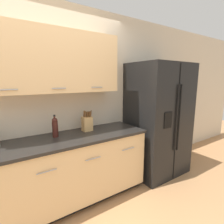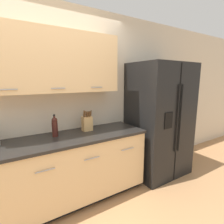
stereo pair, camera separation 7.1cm
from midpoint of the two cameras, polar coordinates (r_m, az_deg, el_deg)
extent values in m
cube|color=beige|center=(2.47, -22.77, 2.47)|extent=(10.00, 0.05, 2.60)
cube|color=#E0B77F|center=(2.31, -19.53, 15.23)|extent=(1.67, 0.32, 0.74)
cylinder|color=#99999E|center=(2.05, -31.46, 6.22)|extent=(0.16, 0.01, 0.01)
cylinder|color=#99999E|center=(2.13, -17.85, 7.36)|extent=(0.16, 0.01, 0.01)
cylinder|color=#99999E|center=(2.32, -5.80, 8.03)|extent=(0.16, 0.01, 0.01)
cube|color=black|center=(2.69, -16.24, -25.61)|extent=(2.16, 0.54, 0.09)
cube|color=#E0B77F|center=(2.42, -16.49, -17.77)|extent=(2.20, 0.62, 0.78)
cube|color=black|center=(2.25, -16.94, -8.71)|extent=(2.23, 0.64, 0.03)
cylinder|color=#99999E|center=(1.99, -21.51, -17.68)|extent=(0.20, 0.01, 0.01)
cylinder|color=#99999E|center=(2.14, -7.11, -14.90)|extent=(0.20, 0.01, 0.01)
cylinder|color=#99999E|center=(2.40, 4.47, -11.94)|extent=(0.20, 0.01, 0.01)
cube|color=black|center=(3.08, 14.18, -2.44)|extent=(0.96, 0.74, 1.87)
cube|color=black|center=(2.85, 19.73, -3.78)|extent=(0.01, 0.01, 1.83)
cylinder|color=black|center=(2.80, 19.65, -2.09)|extent=(0.02, 0.02, 1.03)
cylinder|color=black|center=(2.85, 20.49, -1.91)|extent=(0.02, 0.02, 1.03)
cube|color=black|center=(2.67, 17.11, -2.55)|extent=(0.16, 0.01, 0.24)
cube|color=tan|center=(2.47, -8.94, -3.83)|extent=(0.13, 0.11, 0.20)
cylinder|color=brown|center=(2.44, -9.95, -0.59)|extent=(0.02, 0.04, 0.09)
cylinder|color=brown|center=(2.41, -9.64, -0.74)|extent=(0.02, 0.04, 0.09)
cylinder|color=brown|center=(2.46, -9.19, -0.69)|extent=(0.02, 0.03, 0.07)
cylinder|color=brown|center=(2.43, -8.87, -0.76)|extent=(0.02, 0.04, 0.08)
cylinder|color=brown|center=(2.47, -8.44, -0.63)|extent=(0.02, 0.03, 0.07)
cylinder|color=brown|center=(2.44, -8.12, -0.68)|extent=(0.02, 0.04, 0.08)
cylinder|color=brown|center=(2.48, -7.70, -0.40)|extent=(0.02, 0.03, 0.08)
cylinder|color=#3D1914|center=(2.30, -18.90, -5.35)|extent=(0.07, 0.07, 0.20)
sphere|color=#3D1914|center=(2.28, -19.07, -2.65)|extent=(0.07, 0.07, 0.07)
cylinder|color=#3D1914|center=(2.27, -19.10, -2.13)|extent=(0.02, 0.02, 0.07)
cylinder|color=black|center=(2.26, -19.16, -1.09)|extent=(0.03, 0.03, 0.02)
camera|label=1|loc=(0.04, -90.81, -0.15)|focal=28.00mm
camera|label=2|loc=(0.04, 89.19, 0.15)|focal=28.00mm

